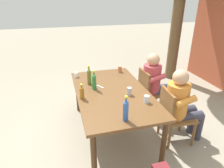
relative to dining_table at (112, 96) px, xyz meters
The scene contains 15 objects.
ground_plane 0.69m from the dining_table, ahead, with size 24.00×24.00×0.00m, color gray.
dining_table is the anchor object (origin of this frame).
chair_far_left 0.95m from the dining_table, 116.57° to the left, with size 0.45×0.45×0.87m.
chair_far_right 0.95m from the dining_table, 63.71° to the left, with size 0.48×0.48×0.87m.
person_in_white_shirt 1.03m from the dining_table, 113.94° to the left, with size 0.47×0.62×1.18m.
person_in_plaid_shirt 1.03m from the dining_table, 66.06° to the left, with size 0.47×0.62×1.18m.
bottle_amber 0.51m from the dining_table, 76.83° to the right, with size 0.06×0.06×0.22m.
bottle_blue 0.80m from the dining_table, ahead, with size 0.06×0.06×0.32m.
bottle_olive 0.50m from the dining_table, 140.59° to the right, with size 0.06×0.06×0.32m.
bottle_green 0.35m from the dining_table, 120.98° to the right, with size 0.06×0.06×0.30m.
cup_steel 0.31m from the dining_table, 49.57° to the left, with size 0.07×0.07×0.12m, color #B2B7BC.
cup_white 0.86m from the dining_table, 147.16° to the right, with size 0.07×0.07×0.08m, color white.
cup_glass 0.59m from the dining_table, 38.64° to the left, with size 0.07×0.07×0.10m, color silver.
cup_terracotta 0.84m from the dining_table, 154.46° to the left, with size 0.07×0.07×0.11m, color #BC6B47.
table_knife 0.32m from the dining_table, 146.00° to the right, with size 0.21×0.15×0.01m.
Camera 1 is at (2.59, -0.71, 2.11)m, focal length 31.82 mm.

